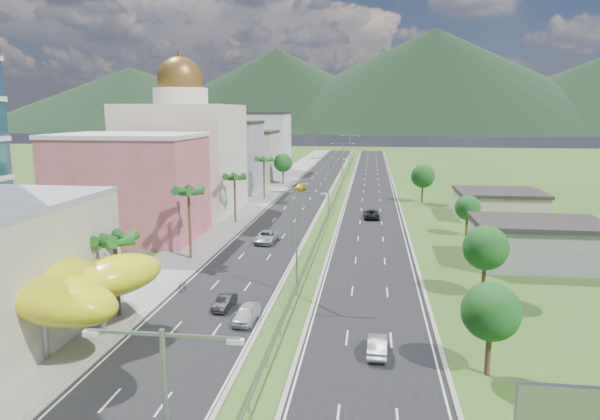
% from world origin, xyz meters
% --- Properties ---
extents(ground, '(500.00, 500.00, 0.00)m').
position_xyz_m(ground, '(0.00, 0.00, 0.00)').
color(ground, '#2D5119').
rests_on(ground, ground).
extents(road_left, '(11.00, 260.00, 0.04)m').
position_xyz_m(road_left, '(-7.50, 90.00, 0.02)').
color(road_left, black).
rests_on(road_left, ground).
extents(road_right, '(11.00, 260.00, 0.04)m').
position_xyz_m(road_right, '(7.50, 90.00, 0.02)').
color(road_right, black).
rests_on(road_right, ground).
extents(sidewalk_left, '(7.00, 260.00, 0.12)m').
position_xyz_m(sidewalk_left, '(-17.00, 90.00, 0.06)').
color(sidewalk_left, gray).
rests_on(sidewalk_left, ground).
extents(median_guardrail, '(0.10, 216.06, 0.76)m').
position_xyz_m(median_guardrail, '(0.00, 71.99, 0.62)').
color(median_guardrail, gray).
rests_on(median_guardrail, ground).
extents(streetlight_median_b, '(6.04, 0.25, 11.00)m').
position_xyz_m(streetlight_median_b, '(0.00, 10.00, 6.75)').
color(streetlight_median_b, gray).
rests_on(streetlight_median_b, ground).
extents(streetlight_median_c, '(6.04, 0.25, 11.00)m').
position_xyz_m(streetlight_median_c, '(0.00, 50.00, 6.75)').
color(streetlight_median_c, gray).
rests_on(streetlight_median_c, ground).
extents(streetlight_median_d, '(6.04, 0.25, 11.00)m').
position_xyz_m(streetlight_median_d, '(0.00, 95.00, 6.75)').
color(streetlight_median_d, gray).
rests_on(streetlight_median_d, ground).
extents(streetlight_median_e, '(6.04, 0.25, 11.00)m').
position_xyz_m(streetlight_median_e, '(0.00, 140.00, 6.75)').
color(streetlight_median_e, gray).
rests_on(streetlight_median_e, ground).
extents(lime_canopy, '(18.00, 15.00, 7.40)m').
position_xyz_m(lime_canopy, '(-20.00, -4.00, 4.99)').
color(lime_canopy, yellow).
rests_on(lime_canopy, ground).
extents(pink_shophouse, '(20.00, 15.00, 15.00)m').
position_xyz_m(pink_shophouse, '(-28.00, 32.00, 7.50)').
color(pink_shophouse, '#BD4F4D').
rests_on(pink_shophouse, ground).
extents(domed_building, '(20.00, 20.00, 28.70)m').
position_xyz_m(domed_building, '(-28.00, 55.00, 11.35)').
color(domed_building, beige).
rests_on(domed_building, ground).
extents(midrise_grey, '(16.00, 15.00, 16.00)m').
position_xyz_m(midrise_grey, '(-27.00, 80.00, 8.00)').
color(midrise_grey, gray).
rests_on(midrise_grey, ground).
extents(midrise_beige, '(16.00, 15.00, 13.00)m').
position_xyz_m(midrise_beige, '(-27.00, 102.00, 6.50)').
color(midrise_beige, '#A69E89').
rests_on(midrise_beige, ground).
extents(midrise_white, '(16.00, 15.00, 18.00)m').
position_xyz_m(midrise_white, '(-27.00, 125.00, 9.00)').
color(midrise_white, silver).
rests_on(midrise_white, ground).
extents(shed_near, '(15.00, 10.00, 5.00)m').
position_xyz_m(shed_near, '(28.00, 25.00, 2.50)').
color(shed_near, gray).
rests_on(shed_near, ground).
extents(shed_far, '(14.00, 12.00, 4.40)m').
position_xyz_m(shed_far, '(30.00, 55.00, 2.20)').
color(shed_far, '#A69E89').
rests_on(shed_far, ground).
extents(palm_tree_b, '(3.60, 3.60, 8.10)m').
position_xyz_m(palm_tree_b, '(-15.50, 2.00, 7.06)').
color(palm_tree_b, '#47301C').
rests_on(palm_tree_b, ground).
extents(palm_tree_c, '(3.60, 3.60, 9.60)m').
position_xyz_m(palm_tree_c, '(-15.50, 22.00, 8.50)').
color(palm_tree_c, '#47301C').
rests_on(palm_tree_c, ground).
extents(palm_tree_d, '(3.60, 3.60, 8.60)m').
position_xyz_m(palm_tree_d, '(-15.50, 45.00, 7.54)').
color(palm_tree_d, '#47301C').
rests_on(palm_tree_d, ground).
extents(palm_tree_e, '(3.60, 3.60, 9.40)m').
position_xyz_m(palm_tree_e, '(-15.50, 70.00, 8.31)').
color(palm_tree_e, '#47301C').
rests_on(palm_tree_e, ground).
extents(leafy_tree_lfar, '(4.90, 4.90, 8.05)m').
position_xyz_m(leafy_tree_lfar, '(-15.50, 95.00, 5.58)').
color(leafy_tree_lfar, '#47301C').
rests_on(leafy_tree_lfar, ground).
extents(leafy_tree_ra, '(4.20, 4.20, 6.90)m').
position_xyz_m(leafy_tree_ra, '(16.00, -5.00, 4.78)').
color(leafy_tree_ra, '#47301C').
rests_on(leafy_tree_ra, ground).
extents(leafy_tree_rb, '(4.55, 4.55, 7.47)m').
position_xyz_m(leafy_tree_rb, '(19.00, 12.00, 5.18)').
color(leafy_tree_rb, '#47301C').
rests_on(leafy_tree_rb, ground).
extents(leafy_tree_rc, '(3.85, 3.85, 6.33)m').
position_xyz_m(leafy_tree_rc, '(22.00, 40.00, 4.37)').
color(leafy_tree_rc, '#47301C').
rests_on(leafy_tree_rc, ground).
extents(leafy_tree_rd, '(4.90, 4.90, 8.05)m').
position_xyz_m(leafy_tree_rd, '(18.00, 70.00, 5.58)').
color(leafy_tree_rd, '#47301C').
rests_on(leafy_tree_rd, ground).
extents(mountain_ridge, '(860.00, 140.00, 90.00)m').
position_xyz_m(mountain_ridge, '(60.00, 450.00, 0.00)').
color(mountain_ridge, black).
rests_on(mountain_ridge, ground).
extents(car_white_near_left, '(2.03, 4.51, 1.50)m').
position_xyz_m(car_white_near_left, '(-3.51, 2.29, 0.79)').
color(car_white_near_left, silver).
rests_on(car_white_near_left, road_left).
extents(car_dark_left, '(1.66, 3.99, 1.28)m').
position_xyz_m(car_dark_left, '(-6.34, 5.22, 0.68)').
color(car_dark_left, black).
rests_on(car_dark_left, road_left).
extents(car_silver_mid_left, '(3.03, 5.98, 1.62)m').
position_xyz_m(car_silver_mid_left, '(-7.49, 31.75, 0.85)').
color(car_silver_mid_left, '#9EA1A5').
rests_on(car_silver_mid_left, road_left).
extents(car_yellow_far_left, '(2.63, 5.12, 1.42)m').
position_xyz_m(car_yellow_far_left, '(-9.50, 84.69, 0.75)').
color(car_yellow_far_left, gold).
rests_on(car_yellow_far_left, road_left).
extents(car_silver_right, '(1.61, 4.34, 1.42)m').
position_xyz_m(car_silver_right, '(8.15, -2.74, 0.75)').
color(car_silver_right, '#A0A2A8').
rests_on(car_silver_right, road_right).
extents(car_dark_far_right, '(2.86, 5.80, 1.58)m').
position_xyz_m(car_dark_far_right, '(7.54, 51.75, 0.83)').
color(car_dark_far_right, black).
rests_on(car_dark_far_right, road_right).
extents(motorcycle, '(0.73, 1.99, 1.25)m').
position_xyz_m(motorcycle, '(-12.30, 9.89, 0.66)').
color(motorcycle, black).
rests_on(motorcycle, road_left).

